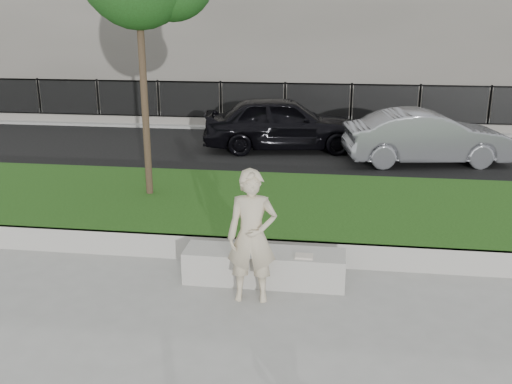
# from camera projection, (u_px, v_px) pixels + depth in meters

# --- Properties ---
(ground) EXTENTS (90.00, 90.00, 0.00)m
(ground) POSITION_uv_depth(u_px,v_px,m) (250.00, 293.00, 8.01)
(ground) COLOR gray
(ground) RESTS_ON ground
(grass_bank) EXTENTS (34.00, 4.00, 0.40)m
(grass_bank) POSITION_uv_depth(u_px,v_px,m) (274.00, 211.00, 10.79)
(grass_bank) COLOR black
(grass_bank) RESTS_ON ground
(grass_kerb) EXTENTS (34.00, 0.08, 0.40)m
(grass_kerb) POSITION_uv_depth(u_px,v_px,m) (260.00, 251.00, 8.94)
(grass_kerb) COLOR #ABA8A0
(grass_kerb) RESTS_ON ground
(street) EXTENTS (34.00, 7.00, 0.04)m
(street) POSITION_uv_depth(u_px,v_px,m) (295.00, 153.00, 16.05)
(street) COLOR black
(street) RESTS_ON ground
(far_pavement) EXTENTS (34.00, 3.00, 0.12)m
(far_pavement) POSITION_uv_depth(u_px,v_px,m) (304.00, 123.00, 20.29)
(far_pavement) COLOR gray
(far_pavement) RESTS_ON ground
(iron_fence) EXTENTS (32.00, 0.30, 1.50)m
(iron_fence) POSITION_uv_depth(u_px,v_px,m) (303.00, 114.00, 19.20)
(iron_fence) COLOR slate
(iron_fence) RESTS_ON far_pavement
(stone_bench) EXTENTS (2.33, 0.58, 0.48)m
(stone_bench) POSITION_uv_depth(u_px,v_px,m) (264.00, 266.00, 8.30)
(stone_bench) COLOR #ABA8A0
(stone_bench) RESTS_ON ground
(man) EXTENTS (0.70, 0.49, 1.83)m
(man) POSITION_uv_depth(u_px,v_px,m) (252.00, 237.00, 7.59)
(man) COLOR beige
(man) RESTS_ON ground
(book) EXTENTS (0.26, 0.19, 0.03)m
(book) POSITION_uv_depth(u_px,v_px,m) (304.00, 256.00, 8.02)
(book) COLOR beige
(book) RESTS_ON stone_bench
(car_dark) EXTENTS (4.73, 2.50, 1.53)m
(car_dark) POSITION_uv_depth(u_px,v_px,m) (283.00, 123.00, 16.21)
(car_dark) COLOR black
(car_dark) RESTS_ON street
(car_silver) EXTENTS (4.36, 2.13, 1.38)m
(car_silver) POSITION_uv_depth(u_px,v_px,m) (427.00, 137.00, 14.71)
(car_silver) COLOR gray
(car_silver) RESTS_ON street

